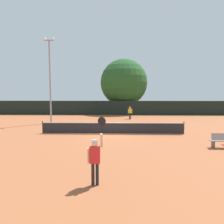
{
  "coord_description": "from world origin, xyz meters",
  "views": [
    {
      "loc": [
        0.52,
        -17.85,
        3.42
      ],
      "look_at": [
        -0.11,
        2.02,
        1.67
      ],
      "focal_mm": 34.44,
      "sensor_mm": 36.0,
      "label": 1
    }
  ],
  "objects_px": {
    "light_pole": "(50,76)",
    "large_tree": "(124,83)",
    "parked_car_near": "(76,107)",
    "parked_car_mid": "(168,107)",
    "player_serving": "(95,155)",
    "spare_racket": "(224,145)",
    "player_receiving": "(130,112)",
    "tennis_ball": "(94,133)"
  },
  "relations": [
    {
      "from": "player_receiving",
      "to": "parked_car_near",
      "type": "bearing_deg",
      "value": -51.37
    },
    {
      "from": "spare_racket",
      "to": "parked_car_near",
      "type": "xyz_separation_m",
      "value": [
        -15.03,
        25.92,
        0.76
      ]
    },
    {
      "from": "player_serving",
      "to": "large_tree",
      "type": "xyz_separation_m",
      "value": [
        1.72,
        29.1,
        4.08
      ]
    },
    {
      "from": "player_serving",
      "to": "light_pole",
      "type": "relative_size",
      "value": 0.27
    },
    {
      "from": "player_receiving",
      "to": "large_tree",
      "type": "bearing_deg",
      "value": -85.87
    },
    {
      "from": "parked_car_mid",
      "to": "player_receiving",
      "type": "bearing_deg",
      "value": -123.91
    },
    {
      "from": "tennis_ball",
      "to": "spare_racket",
      "type": "relative_size",
      "value": 0.13
    },
    {
      "from": "large_tree",
      "to": "parked_car_mid",
      "type": "xyz_separation_m",
      "value": [
        8.42,
        4.14,
        -4.43
      ]
    },
    {
      "from": "light_pole",
      "to": "player_receiving",
      "type": "bearing_deg",
      "value": 23.36
    },
    {
      "from": "large_tree",
      "to": "player_serving",
      "type": "bearing_deg",
      "value": -93.38
    },
    {
      "from": "parked_car_mid",
      "to": "large_tree",
      "type": "bearing_deg",
      "value": -156.57
    },
    {
      "from": "light_pole",
      "to": "large_tree",
      "type": "bearing_deg",
      "value": 56.0
    },
    {
      "from": "player_serving",
      "to": "light_pole",
      "type": "xyz_separation_m",
      "value": [
        -6.87,
        16.38,
        4.21
      ]
    },
    {
      "from": "parked_car_near",
      "to": "parked_car_mid",
      "type": "xyz_separation_m",
      "value": [
        17.37,
        0.9,
        0.0
      ]
    },
    {
      "from": "player_serving",
      "to": "parked_car_mid",
      "type": "xyz_separation_m",
      "value": [
        10.13,
        33.25,
        -0.35
      ]
    },
    {
      "from": "large_tree",
      "to": "parked_car_near",
      "type": "bearing_deg",
      "value": 160.07
    },
    {
      "from": "spare_racket",
      "to": "large_tree",
      "type": "height_order",
      "value": "large_tree"
    },
    {
      "from": "player_receiving",
      "to": "parked_car_near",
      "type": "relative_size",
      "value": 0.37
    },
    {
      "from": "player_serving",
      "to": "spare_racket",
      "type": "relative_size",
      "value": 4.93
    },
    {
      "from": "spare_racket",
      "to": "player_receiving",
      "type": "bearing_deg",
      "value": 111.38
    },
    {
      "from": "light_pole",
      "to": "parked_car_mid",
      "type": "height_order",
      "value": "light_pole"
    },
    {
      "from": "player_receiving",
      "to": "light_pole",
      "type": "xyz_separation_m",
      "value": [
        -9.22,
        -3.98,
        4.36
      ]
    },
    {
      "from": "light_pole",
      "to": "large_tree",
      "type": "distance_m",
      "value": 15.35
    },
    {
      "from": "parked_car_near",
      "to": "parked_car_mid",
      "type": "distance_m",
      "value": 17.39
    },
    {
      "from": "player_receiving",
      "to": "large_tree",
      "type": "xyz_separation_m",
      "value": [
        -0.63,
        8.75,
        4.22
      ]
    },
    {
      "from": "player_receiving",
      "to": "parked_car_mid",
      "type": "xyz_separation_m",
      "value": [
        7.78,
        12.89,
        -0.2
      ]
    },
    {
      "from": "spare_racket",
      "to": "player_serving",
      "type": "bearing_deg",
      "value": -140.49
    },
    {
      "from": "parked_car_near",
      "to": "large_tree",
      "type": "bearing_deg",
      "value": -26.78
    },
    {
      "from": "player_receiving",
      "to": "spare_racket",
      "type": "height_order",
      "value": "player_receiving"
    },
    {
      "from": "player_receiving",
      "to": "spare_racket",
      "type": "relative_size",
      "value": 3.1
    },
    {
      "from": "tennis_ball",
      "to": "large_tree",
      "type": "xyz_separation_m",
      "value": [
        2.93,
        18.88,
        5.17
      ]
    },
    {
      "from": "player_serving",
      "to": "player_receiving",
      "type": "height_order",
      "value": "player_serving"
    },
    {
      "from": "light_pole",
      "to": "large_tree",
      "type": "height_order",
      "value": "light_pole"
    },
    {
      "from": "parked_car_mid",
      "to": "tennis_ball",
      "type": "bearing_deg",
      "value": -119.0
    },
    {
      "from": "spare_racket",
      "to": "light_pole",
      "type": "height_order",
      "value": "light_pole"
    },
    {
      "from": "parked_car_mid",
      "to": "light_pole",
      "type": "bearing_deg",
      "value": -138.0
    },
    {
      "from": "player_serving",
      "to": "parked_car_near",
      "type": "relative_size",
      "value": 0.58
    },
    {
      "from": "spare_racket",
      "to": "large_tree",
      "type": "bearing_deg",
      "value": 105.02
    },
    {
      "from": "light_pole",
      "to": "large_tree",
      "type": "relative_size",
      "value": 1.04
    },
    {
      "from": "large_tree",
      "to": "parked_car_mid",
      "type": "distance_m",
      "value": 10.37
    },
    {
      "from": "player_serving",
      "to": "spare_racket",
      "type": "bearing_deg",
      "value": 39.51
    },
    {
      "from": "large_tree",
      "to": "player_receiving",
      "type": "bearing_deg",
      "value": -85.87
    }
  ]
}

